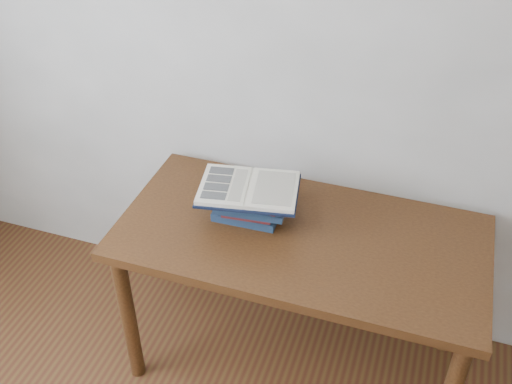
% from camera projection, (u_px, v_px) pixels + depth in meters
% --- Properties ---
extents(desk, '(1.32, 0.66, 0.71)m').
position_uv_depth(desk, '(299.00, 254.00, 2.20)').
color(desk, '#4D2C13').
rests_on(desk, ground).
extents(book_stack, '(0.28, 0.20, 0.12)m').
position_uv_depth(book_stack, '(251.00, 204.00, 2.18)').
color(book_stack, '#182D4A').
rests_on(book_stack, desk).
extents(open_book, '(0.39, 0.31, 0.03)m').
position_uv_depth(open_book, '(249.00, 189.00, 2.13)').
color(open_book, black).
rests_on(open_book, book_stack).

